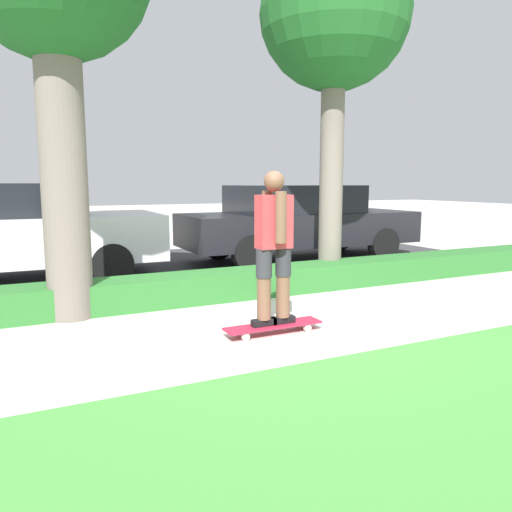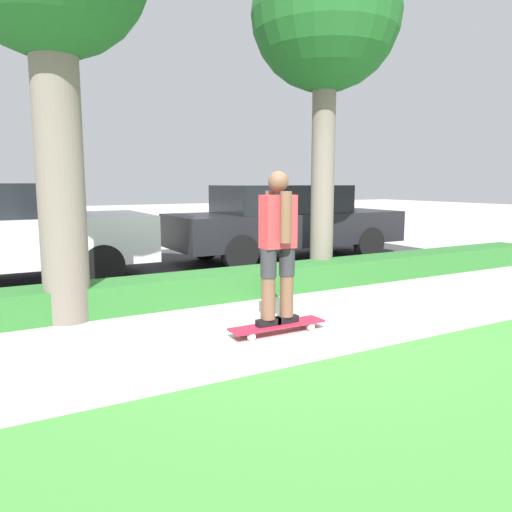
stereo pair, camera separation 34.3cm
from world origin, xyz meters
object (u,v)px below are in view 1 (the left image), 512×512
Objects in this scene: skateboard at (273,326)px; parked_car_front at (0,231)px; skater_person at (274,244)px; parked_car_middle at (299,221)px; tree_mid at (335,19)px.

skateboard is 0.22× the size of parked_car_front.
skater_person is 0.33× the size of parked_car_middle.
tree_mid reaches higher than skateboard.
parked_car_middle is at bearing 56.42° from skateboard.
skateboard is 4.77m from tree_mid.
skateboard is 0.67× the size of skater_person.
skater_person is at bearing -57.67° from parked_car_front.
parked_car_middle is at bearing 71.26° from tree_mid.
tree_mid is at bearing 44.37° from skateboard.
tree_mid is 1.07× the size of parked_car_front.
tree_mid reaches higher than parked_car_front.
skater_person is 0.33× the size of parked_car_front.
skateboard is at bearing -123.73° from parked_car_middle.
skater_person reaches higher than skateboard.
parked_car_front is (-4.59, 2.18, -3.10)m from tree_mid.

